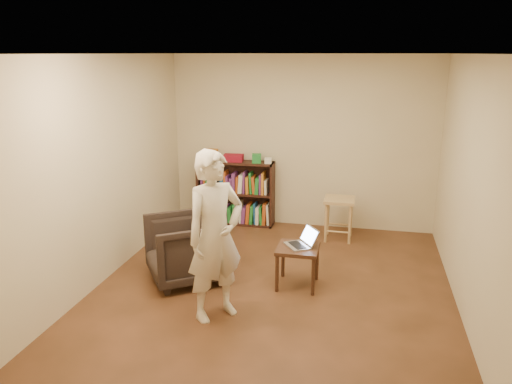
% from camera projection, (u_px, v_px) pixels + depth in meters
% --- Properties ---
extents(floor, '(4.50, 4.50, 0.00)m').
position_uv_depth(floor, '(274.00, 287.00, 5.77)').
color(floor, '#3F2614').
rests_on(floor, ground).
extents(ceiling, '(4.50, 4.50, 0.00)m').
position_uv_depth(ceiling, '(276.00, 54.00, 5.07)').
color(ceiling, white).
rests_on(ceiling, wall_back).
extents(wall_back, '(4.00, 0.00, 4.00)m').
position_uv_depth(wall_back, '(302.00, 143.00, 7.53)').
color(wall_back, beige).
rests_on(wall_back, floor).
extents(wall_left, '(0.00, 4.50, 4.50)m').
position_uv_depth(wall_left, '(107.00, 169.00, 5.83)').
color(wall_left, beige).
rests_on(wall_left, floor).
extents(wall_right, '(0.00, 4.50, 4.50)m').
position_uv_depth(wall_right, '(471.00, 188.00, 5.00)').
color(wall_right, beige).
rests_on(wall_right, floor).
extents(bookshelf, '(1.20, 0.30, 1.00)m').
position_uv_depth(bookshelf, '(236.00, 196.00, 7.83)').
color(bookshelf, black).
rests_on(bookshelf, floor).
extents(box_yellow, '(0.21, 0.15, 0.17)m').
position_uv_depth(box_yellow, '(211.00, 155.00, 7.72)').
color(box_yellow, orange).
rests_on(box_yellow, bookshelf).
extents(red_cloth, '(0.32, 0.25, 0.10)m').
position_uv_depth(red_cloth, '(233.00, 158.00, 7.67)').
color(red_cloth, maroon).
rests_on(red_cloth, bookshelf).
extents(box_green, '(0.16, 0.16, 0.13)m').
position_uv_depth(box_green, '(257.00, 158.00, 7.55)').
color(box_green, '#217E31').
rests_on(box_green, bookshelf).
extents(box_white, '(0.11, 0.11, 0.08)m').
position_uv_depth(box_white, '(268.00, 161.00, 7.52)').
color(box_white, white).
rests_on(box_white, bookshelf).
extents(stool, '(0.42, 0.42, 0.61)m').
position_uv_depth(stool, '(339.00, 206.00, 7.12)').
color(stool, '#AC8053').
rests_on(stool, floor).
extents(armchair, '(1.16, 1.16, 0.77)m').
position_uv_depth(armchair, '(185.00, 249.00, 5.87)').
color(armchair, '#2C241D').
rests_on(armchair, floor).
extents(side_table, '(0.47, 0.47, 0.48)m').
position_uv_depth(side_table, '(298.00, 253.00, 5.70)').
color(side_table, black).
rests_on(side_table, floor).
extents(laptop, '(0.43, 0.43, 0.21)m').
position_uv_depth(laptop, '(302.00, 241.00, 5.70)').
color(laptop, silver).
rests_on(laptop, side_table).
extents(person, '(0.73, 0.75, 1.73)m').
position_uv_depth(person, '(215.00, 236.00, 4.91)').
color(person, beige).
rests_on(person, floor).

